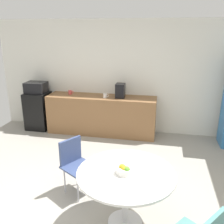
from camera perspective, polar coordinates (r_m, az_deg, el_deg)
name	(u,v)px	position (r m, az deg, el deg)	size (l,w,h in m)	color
ground_plane	(84,208)	(3.75, -6.48, -20.98)	(6.00, 6.00, 0.00)	#9E998E
wall_back	(121,77)	(5.91, 1.98, 7.98)	(6.00, 0.10, 2.60)	white
counter_block	(101,115)	(5.88, -2.42, -0.68)	(2.52, 0.60, 0.90)	brown
mini_fridge	(38,111)	(6.44, -16.49, 0.33)	(0.54, 0.54, 0.91)	black
microwave	(36,87)	(6.29, -16.97, 5.40)	(0.48, 0.38, 0.26)	black
round_table	(126,181)	(3.13, 3.21, -15.52)	(1.19, 1.19, 0.75)	silver
chair_navy	(75,160)	(3.82, -8.57, -10.75)	(0.58, 0.58, 0.83)	silver
fruit_bowl	(124,170)	(3.02, 2.80, -13.06)	(0.20, 0.20, 0.11)	silver
mug_white	(105,96)	(5.62, -1.58, 3.74)	(0.13, 0.08, 0.09)	white
mug_green	(70,92)	(6.02, -9.55, 4.49)	(0.13, 0.08, 0.09)	#D84C4C
coffee_maker	(120,91)	(5.62, 1.91, 4.91)	(0.20, 0.24, 0.32)	black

